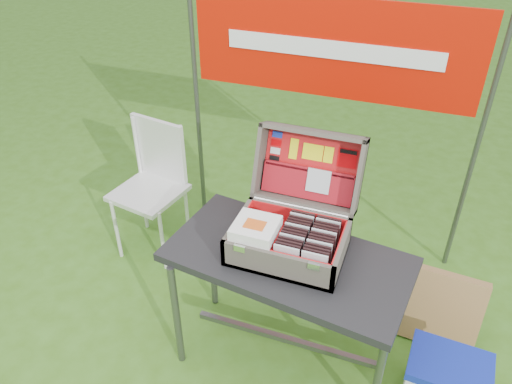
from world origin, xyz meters
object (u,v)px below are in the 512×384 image
at_px(chair, 149,194).
at_px(suitcase, 293,206).
at_px(cardboard_box, 441,309).
at_px(table, 285,308).

bearing_deg(chair, suitcase, -13.15).
relative_size(suitcase, cardboard_box, 1.23).
relative_size(table, suitcase, 2.11).
height_order(suitcase, cardboard_box, suitcase).
xyz_separation_m(chair, cardboard_box, (1.80, -0.15, -0.21)).
distance_m(suitcase, cardboard_box, 1.06).
xyz_separation_m(suitcase, cardboard_box, (0.74, 0.31, -0.70)).
bearing_deg(cardboard_box, table, -147.26).
bearing_deg(chair, cardboard_box, 5.58).
height_order(chair, cardboard_box, chair).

